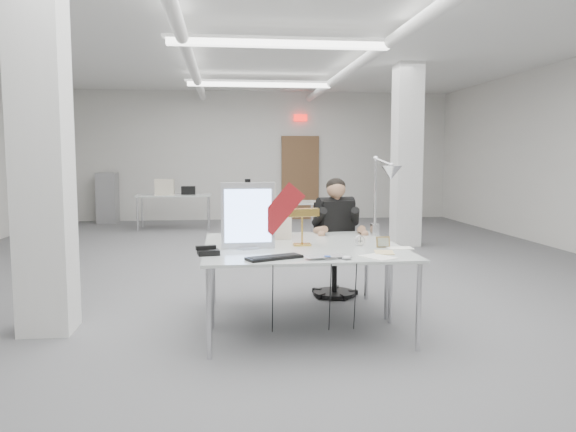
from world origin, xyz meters
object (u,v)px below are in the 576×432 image
at_px(office_chair, 335,254).
at_px(bankers_lamp, 302,228).
at_px(laptop, 327,258).
at_px(desk_main, 309,255).
at_px(monitor, 248,216).
at_px(beige_monitor, 267,219).
at_px(architect_lamp, 382,196).
at_px(seated_person, 336,218).
at_px(desk_phone, 208,252).

relative_size(office_chair, bankers_lamp, 2.99).
bearing_deg(office_chair, laptop, -118.31).
height_order(desk_main, monitor, monitor).
bearing_deg(beige_monitor, architect_lamp, -20.56).
bearing_deg(beige_monitor, seated_person, 19.72).
distance_m(desk_main, office_chair, 1.59).
bearing_deg(laptop, seated_person, 65.50).
bearing_deg(laptop, office_chair, 65.86).
relative_size(monitor, laptop, 1.80).
height_order(desk_phone, beige_monitor, beige_monitor).
xyz_separation_m(seated_person, architect_lamp, (0.33, -0.67, 0.29)).
xyz_separation_m(office_chair, monitor, (-1.02, -1.18, 0.57)).
bearing_deg(seated_person, beige_monitor, -164.88).
distance_m(monitor, laptop, 0.92).
relative_size(seated_person, monitor, 1.56).
xyz_separation_m(office_chair, beige_monitor, (-0.80, -0.52, 0.46)).
xyz_separation_m(office_chair, desk_phone, (-1.37, -1.47, 0.29)).
bearing_deg(desk_phone, architect_lamp, 14.94).
relative_size(monitor, architect_lamp, 0.69).
height_order(desk_main, seated_person, seated_person).
bearing_deg(desk_main, office_chair, 70.75).
xyz_separation_m(desk_main, architect_lamp, (0.85, 0.77, 0.44)).
distance_m(office_chair, laptop, 1.88).
distance_m(monitor, beige_monitor, 0.70).
bearing_deg(beige_monitor, office_chair, 22.31).
distance_m(desk_phone, architect_lamp, 1.90).
height_order(desk_main, laptop, laptop).
distance_m(seated_person, bankers_lamp, 1.14).
bearing_deg(desk_main, desk_phone, 178.93).
bearing_deg(monitor, laptop, -48.43).
relative_size(bankers_lamp, architect_lamp, 0.37).
distance_m(desk_main, seated_person, 1.53).
relative_size(laptop, beige_monitor, 0.82).
distance_m(desk_main, architect_lamp, 1.23).
bearing_deg(architect_lamp, seated_person, 114.43).
height_order(laptop, beige_monitor, beige_monitor).
xyz_separation_m(desk_main, seated_person, (0.52, 1.43, 0.16)).
bearing_deg(office_chair, seated_person, -105.30).
bearing_deg(bankers_lamp, seated_person, 50.16).
bearing_deg(desk_phone, desk_main, -9.98).
height_order(seated_person, bankers_lamp, seated_person).
distance_m(laptop, architect_lamp, 1.39).
bearing_deg(office_chair, monitor, -146.33).
distance_m(desk_main, beige_monitor, 1.02).
distance_m(desk_main, bankers_lamp, 0.45).
relative_size(laptop, desk_phone, 1.86).
xyz_separation_m(desk_main, laptop, (0.10, -0.32, 0.03)).
height_order(seated_person, monitor, seated_person).
relative_size(desk_main, monitor, 3.03).
xyz_separation_m(desk_main, beige_monitor, (-0.28, 0.96, 0.20)).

